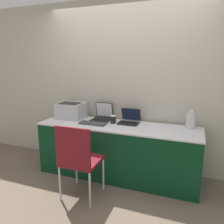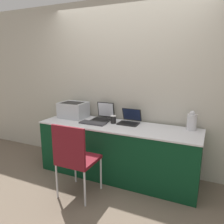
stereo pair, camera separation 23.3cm
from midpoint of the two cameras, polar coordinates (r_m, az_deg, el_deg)
The scene contains 10 objects.
ground_plane at distance 3.20m, azimuth 1.10°, elevation -18.66°, with size 14.00×14.00×0.00m, color #6B5B4C.
wall_back at distance 3.42m, azimuth 6.11°, elevation 6.59°, with size 8.00×0.05×2.60m.
table at distance 3.28m, azimuth 3.42°, elevation -10.08°, with size 2.33×0.66×0.78m.
printer at distance 3.59m, azimuth -8.24°, elevation 0.69°, with size 0.42×0.34×0.25m.
laptop_left at distance 3.44m, azimuth -0.34°, elevation -1.05°, with size 0.29×0.29×0.26m.
laptop_right at distance 3.25m, azimuth 6.67°, elevation -2.16°, with size 0.29×0.29×0.21m.
external_keyboard at distance 3.23m, azimuth -2.97°, elevation -2.90°, with size 0.40×0.16×0.02m.
coffee_cup at distance 3.23m, azimuth 2.41°, elevation -1.96°, with size 0.08×0.08×0.12m.
metal_pitcher at distance 3.14m, azimuth 22.14°, elevation -2.30°, with size 0.13×0.13×0.26m.
chair at distance 2.73m, azimuth -7.24°, elevation -11.27°, with size 0.44×0.44×0.96m.
Camera 2 is at (1.19, -2.45, 1.68)m, focal length 35.00 mm.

